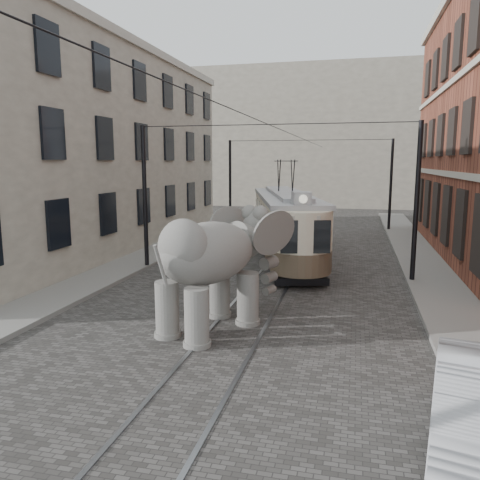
# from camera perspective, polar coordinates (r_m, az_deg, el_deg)

# --- Properties ---
(ground) EXTENTS (120.00, 120.00, 0.00)m
(ground) POSITION_cam_1_polar(r_m,az_deg,el_deg) (13.66, 0.09, -10.03)
(ground) COLOR #484542
(tram_rails) EXTENTS (1.54, 80.00, 0.02)m
(tram_rails) POSITION_cam_1_polar(r_m,az_deg,el_deg) (13.65, 0.09, -9.99)
(tram_rails) COLOR slate
(tram_rails) RESTS_ON ground
(sidewalk_right) EXTENTS (2.00, 60.00, 0.15)m
(sidewalk_right) POSITION_cam_1_polar(r_m,az_deg,el_deg) (13.62, 25.92, -10.73)
(sidewalk_right) COLOR slate
(sidewalk_right) RESTS_ON ground
(sidewalk_left) EXTENTS (2.00, 60.00, 0.15)m
(sidewalk_left) POSITION_cam_1_polar(r_m,az_deg,el_deg) (16.35, -22.83, -7.22)
(sidewalk_left) COLOR slate
(sidewalk_left) RESTS_ON ground
(stucco_building) EXTENTS (7.00, 24.00, 10.00)m
(stucco_building) POSITION_cam_1_polar(r_m,az_deg,el_deg) (26.54, -18.52, 9.89)
(stucco_building) COLOR gray
(stucco_building) RESTS_ON ground
(distant_block) EXTENTS (28.00, 10.00, 14.00)m
(distant_block) POSITION_cam_1_polar(r_m,az_deg,el_deg) (52.67, 10.60, 11.88)
(distant_block) COLOR gray
(distant_block) RESTS_ON ground
(catenary) EXTENTS (11.00, 30.20, 6.00)m
(catenary) POSITION_cam_1_polar(r_m,az_deg,el_deg) (17.88, 3.24, 4.42)
(catenary) COLOR black
(catenary) RESTS_ON ground
(tram) EXTENTS (5.26, 11.84, 4.61)m
(tram) POSITION_cam_1_polar(r_m,az_deg,el_deg) (22.71, 5.43, 3.68)
(tram) COLOR beige
(tram) RESTS_ON ground
(elephant) EXTENTS (4.92, 6.13, 3.29)m
(elephant) POSITION_cam_1_polar(r_m,az_deg,el_deg) (12.78, -3.77, -3.72)
(elephant) COLOR #625F5A
(elephant) RESTS_ON ground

